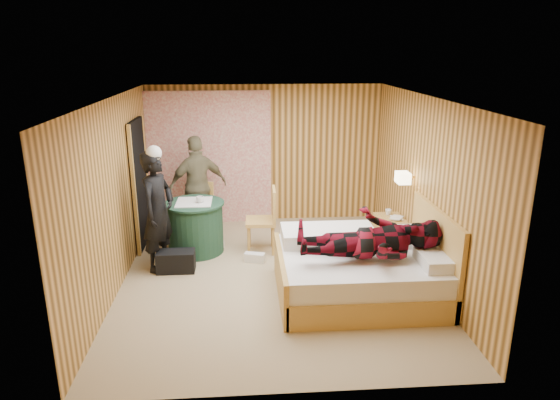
{
  "coord_description": "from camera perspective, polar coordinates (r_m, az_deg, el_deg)",
  "views": [
    {
      "loc": [
        -0.39,
        -6.44,
        3.12
      ],
      "look_at": [
        0.11,
        0.29,
        1.05
      ],
      "focal_mm": 32.0,
      "sensor_mm": 36.0,
      "label": 1
    }
  ],
  "objects": [
    {
      "name": "wall_back",
      "position": [
        9.14,
        -1.72,
        5.26
      ],
      "size": [
        4.2,
        0.02,
        2.5
      ],
      "primitive_type": "cube",
      "color": "#E0A656",
      "rests_on": "floor"
    },
    {
      "name": "floor",
      "position": [
        7.17,
        -0.71,
        -8.75
      ],
      "size": [
        4.2,
        5.0,
        0.01
      ],
      "primitive_type": "cube",
      "color": "tan",
      "rests_on": "ground"
    },
    {
      "name": "wall_left",
      "position": [
        6.92,
        -18.38,
        0.49
      ],
      "size": [
        0.02,
        5.0,
        2.5
      ],
      "primitive_type": "cube",
      "color": "#E0A656",
      "rests_on": "floor"
    },
    {
      "name": "nightstand",
      "position": [
        8.08,
        12.38,
        -3.81
      ],
      "size": [
        0.43,
        0.59,
        0.57
      ],
      "color": "tan",
      "rests_on": "floor"
    },
    {
      "name": "curtain",
      "position": [
        9.09,
        -8.02,
        4.71
      ],
      "size": [
        2.2,
        0.08,
        2.4
      ],
      "primitive_type": "cube",
      "color": "white",
      "rests_on": "floor"
    },
    {
      "name": "ceiling",
      "position": [
        6.48,
        -0.79,
        11.57
      ],
      "size": [
        4.2,
        5.0,
        0.01
      ],
      "primitive_type": "cube",
      "color": "white",
      "rests_on": "wall_back"
    },
    {
      "name": "cup_table",
      "position": [
        7.77,
        -9.12,
        0.05
      ],
      "size": [
        0.13,
        0.13,
        0.1
      ],
      "primitive_type": "imported",
      "rotation": [
        0.0,
        0.0,
        -0.07
      ],
      "color": "silver",
      "rests_on": "round_table"
    },
    {
      "name": "man_at_table",
      "position": [
        8.58,
        -9.35,
        1.58
      ],
      "size": [
        1.09,
        0.78,
        1.72
      ],
      "primitive_type": "imported",
      "rotation": [
        0.0,
        0.0,
        3.54
      ],
      "color": "#726B4C",
      "rests_on": "floor"
    },
    {
      "name": "woman_standing",
      "position": [
        7.32,
        -13.76,
        -1.29
      ],
      "size": [
        0.64,
        0.75,
        1.75
      ],
      "primitive_type": "imported",
      "rotation": [
        0.0,
        0.0,
        1.17
      ],
      "color": "black",
      "rests_on": "floor"
    },
    {
      "name": "wall_right",
      "position": [
        7.15,
        16.3,
        1.2
      ],
      "size": [
        0.02,
        5.0,
        2.5
      ],
      "primitive_type": "cube",
      "color": "#E0A656",
      "rests_on": "floor"
    },
    {
      "name": "wall_lamp",
      "position": [
        7.49,
        13.89,
        2.49
      ],
      "size": [
        0.26,
        0.24,
        0.16
      ],
      "color": "gold",
      "rests_on": "wall_right"
    },
    {
      "name": "duffel_bag",
      "position": [
        7.43,
        -11.81,
        -6.87
      ],
      "size": [
        0.54,
        0.29,
        0.31
      ],
      "primitive_type": "cube",
      "rotation": [
        0.0,
        0.0,
        0.0
      ],
      "color": "black",
      "rests_on": "floor"
    },
    {
      "name": "sneaker_right",
      "position": [
        7.62,
        -2.93,
        -6.58
      ],
      "size": [
        0.33,
        0.21,
        0.14
      ],
      "primitive_type": "cube",
      "rotation": [
        0.0,
        0.0,
        -0.29
      ],
      "color": "silver",
      "rests_on": "floor"
    },
    {
      "name": "chair_far",
      "position": [
        8.62,
        -9.12,
        -0.58
      ],
      "size": [
        0.52,
        0.52,
        0.93
      ],
      "rotation": [
        0.0,
        0.0,
        -0.3
      ],
      "color": "tan",
      "rests_on": "floor"
    },
    {
      "name": "book_lower",
      "position": [
        7.94,
        12.61,
        -2.02
      ],
      "size": [
        0.18,
        0.24,
        0.02
      ],
      "primitive_type": "imported",
      "rotation": [
        0.0,
        0.0,
        -0.08
      ],
      "color": "silver",
      "rests_on": "nightstand"
    },
    {
      "name": "chair_near",
      "position": [
        7.82,
        -1.57,
        -1.76
      ],
      "size": [
        0.48,
        0.48,
        1.03
      ],
      "rotation": [
        0.0,
        0.0,
        -1.6
      ],
      "color": "tan",
      "rests_on": "floor"
    },
    {
      "name": "man_on_bed",
      "position": [
        6.2,
        10.43,
        -3.18
      ],
      "size": [
        0.86,
        0.67,
        1.77
      ],
      "primitive_type": "imported",
      "rotation": [
        0.0,
        1.57,
        0.0
      ],
      "color": "maroon",
      "rests_on": "bed"
    },
    {
      "name": "sneaker_left",
      "position": [
        8.18,
        -7.48,
        -5.03
      ],
      "size": [
        0.31,
        0.22,
        0.13
      ],
      "primitive_type": "cube",
      "rotation": [
        0.0,
        0.0,
        -0.38
      ],
      "color": "silver",
      "rests_on": "floor"
    },
    {
      "name": "doorway",
      "position": [
        8.28,
        -15.74,
        1.76
      ],
      "size": [
        0.06,
        0.9,
        2.05
      ],
      "primitive_type": "cube",
      "color": "black",
      "rests_on": "floor"
    },
    {
      "name": "round_table",
      "position": [
        7.97,
        -9.65,
        -3.01
      ],
      "size": [
        0.93,
        0.93,
        0.83
      ],
      "color": "#214832",
      "rests_on": "floor"
    },
    {
      "name": "book_upper",
      "position": [
        7.94,
        12.62,
        -1.88
      ],
      "size": [
        0.26,
        0.28,
        0.02
      ],
      "primitive_type": "imported",
      "rotation": [
        0.0,
        0.0,
        -0.6
      ],
      "color": "silver",
      "rests_on": "nightstand"
    },
    {
      "name": "bed",
      "position": [
        6.65,
        9.37,
        -7.96
      ],
      "size": [
        2.13,
        1.68,
        1.15
      ],
      "color": "tan",
      "rests_on": "floor"
    },
    {
      "name": "cup_nightstand",
      "position": [
        8.09,
        12.27,
        -1.37
      ],
      "size": [
        0.13,
        0.13,
        0.09
      ],
      "primitive_type": "imported",
      "rotation": [
        0.0,
        0.0,
        0.3
      ],
      "color": "silver",
      "rests_on": "nightstand"
    }
  ]
}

